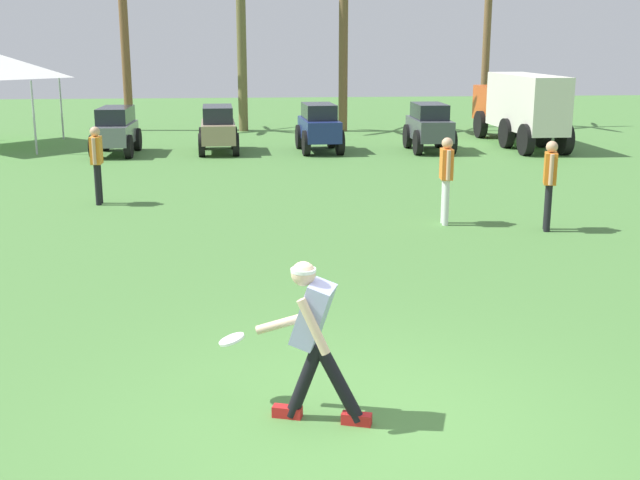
{
  "coord_description": "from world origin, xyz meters",
  "views": [
    {
      "loc": [
        -0.96,
        -6.29,
        3.24
      ],
      "look_at": [
        -0.1,
        2.98,
        0.9
      ],
      "focal_mm": 45.0,
      "sensor_mm": 36.0,
      "label": 1
    }
  ],
  "objects_px": {
    "parked_car_slot_b": "(218,128)",
    "frisbee_thrower": "(313,333)",
    "parked_car_slot_c": "(319,126)",
    "palm_tree_far_left": "(124,15)",
    "teammate_midfield": "(97,158)",
    "parked_car_slot_d": "(429,126)",
    "frisbee_in_flight": "(232,339)",
    "palm_tree_far_right": "(487,33)",
    "parked_car_slot_a": "(116,129)",
    "teammate_deep": "(550,177)",
    "palm_tree_right_of_centre": "(344,27)",
    "palm_tree_left_of_centre": "(241,14)",
    "teammate_near_sideline": "(446,172)",
    "box_truck": "(520,106)"
  },
  "relations": [
    {
      "from": "teammate_deep",
      "to": "palm_tree_far_left",
      "type": "xyz_separation_m",
      "value": [
        -9.39,
        16.69,
        3.11
      ]
    },
    {
      "from": "parked_car_slot_b",
      "to": "parked_car_slot_d",
      "type": "height_order",
      "value": "parked_car_slot_d"
    },
    {
      "from": "parked_car_slot_d",
      "to": "palm_tree_right_of_centre",
      "type": "distance_m",
      "value": 6.6
    },
    {
      "from": "parked_car_slot_c",
      "to": "palm_tree_far_left",
      "type": "height_order",
      "value": "palm_tree_far_left"
    },
    {
      "from": "palm_tree_far_right",
      "to": "parked_car_slot_d",
      "type": "bearing_deg",
      "value": -118.66
    },
    {
      "from": "palm_tree_far_left",
      "to": "palm_tree_right_of_centre",
      "type": "xyz_separation_m",
      "value": [
        7.72,
        -0.88,
        -0.41
      ]
    },
    {
      "from": "parked_car_slot_d",
      "to": "palm_tree_far_right",
      "type": "height_order",
      "value": "palm_tree_far_right"
    },
    {
      "from": "frisbee_in_flight",
      "to": "teammate_midfield",
      "type": "distance_m",
      "value": 9.79
    },
    {
      "from": "parked_car_slot_d",
      "to": "parked_car_slot_a",
      "type": "bearing_deg",
      "value": 178.77
    },
    {
      "from": "palm_tree_far_left",
      "to": "parked_car_slot_a",
      "type": "bearing_deg",
      "value": -85.62
    },
    {
      "from": "teammate_midfield",
      "to": "parked_car_slot_d",
      "type": "height_order",
      "value": "teammate_midfield"
    },
    {
      "from": "teammate_deep",
      "to": "parked_car_slot_d",
      "type": "xyz_separation_m",
      "value": [
        0.22,
        10.19,
        -0.2
      ]
    },
    {
      "from": "teammate_deep",
      "to": "teammate_near_sideline",
      "type": "bearing_deg",
      "value": 158.77
    },
    {
      "from": "frisbee_thrower",
      "to": "parked_car_slot_a",
      "type": "distance_m",
      "value": 17.67
    },
    {
      "from": "frisbee_in_flight",
      "to": "teammate_midfield",
      "type": "relative_size",
      "value": 0.17
    },
    {
      "from": "teammate_near_sideline",
      "to": "teammate_midfield",
      "type": "distance_m",
      "value": 6.93
    },
    {
      "from": "teammate_near_sideline",
      "to": "palm_tree_far_right",
      "type": "distance_m",
      "value": 17.14
    },
    {
      "from": "palm_tree_left_of_centre",
      "to": "parked_car_slot_a",
      "type": "bearing_deg",
      "value": -122.63
    },
    {
      "from": "parked_car_slot_b",
      "to": "palm_tree_far_right",
      "type": "xyz_separation_m",
      "value": [
        9.77,
        6.16,
        2.73
      ]
    },
    {
      "from": "teammate_midfield",
      "to": "parked_car_slot_b",
      "type": "bearing_deg",
      "value": 73.9
    },
    {
      "from": "parked_car_slot_b",
      "to": "teammate_deep",
      "type": "bearing_deg",
      "value": -60.42
    },
    {
      "from": "teammate_midfield",
      "to": "parked_car_slot_a",
      "type": "relative_size",
      "value": 0.65
    },
    {
      "from": "teammate_near_sideline",
      "to": "teammate_deep",
      "type": "distance_m",
      "value": 1.77
    },
    {
      "from": "teammate_near_sideline",
      "to": "frisbee_in_flight",
      "type": "bearing_deg",
      "value": -117.95
    },
    {
      "from": "palm_tree_far_right",
      "to": "parked_car_slot_a",
      "type": "bearing_deg",
      "value": -153.53
    },
    {
      "from": "frisbee_in_flight",
      "to": "palm_tree_far_right",
      "type": "distance_m",
      "value": 24.93
    },
    {
      "from": "palm_tree_right_of_centre",
      "to": "palm_tree_far_right",
      "type": "distance_m",
      "value": 5.52
    },
    {
      "from": "parked_car_slot_d",
      "to": "palm_tree_left_of_centre",
      "type": "xyz_separation_m",
      "value": [
        -5.48,
        5.89,
        3.36
      ]
    },
    {
      "from": "teammate_deep",
      "to": "parked_car_slot_a",
      "type": "distance_m",
      "value": 13.68
    },
    {
      "from": "teammate_midfield",
      "to": "parked_car_slot_a",
      "type": "distance_m",
      "value": 7.38
    },
    {
      "from": "teammate_deep",
      "to": "palm_tree_far_right",
      "type": "relative_size",
      "value": 0.28
    },
    {
      "from": "parked_car_slot_b",
      "to": "frisbee_thrower",
      "type": "bearing_deg",
      "value": -85.55
    },
    {
      "from": "frisbee_in_flight",
      "to": "parked_car_slot_c",
      "type": "xyz_separation_m",
      "value": [
        2.31,
        16.72,
        0.14
      ]
    },
    {
      "from": "teammate_near_sideline",
      "to": "palm_tree_far_left",
      "type": "distance_m",
      "value": 18.09
    },
    {
      "from": "teammate_midfield",
      "to": "parked_car_slot_d",
      "type": "distance_m",
      "value": 11.01
    },
    {
      "from": "frisbee_thrower",
      "to": "parked_car_slot_d",
      "type": "xyz_separation_m",
      "value": [
        4.86,
        16.95,
        -0.06
      ]
    },
    {
      "from": "frisbee_in_flight",
      "to": "teammate_midfield",
      "type": "height_order",
      "value": "teammate_midfield"
    },
    {
      "from": "teammate_near_sideline",
      "to": "palm_tree_left_of_centre",
      "type": "relative_size",
      "value": 0.22
    },
    {
      "from": "teammate_midfield",
      "to": "parked_car_slot_c",
      "type": "xyz_separation_m",
      "value": [
        5.12,
        7.35,
        -0.2
      ]
    },
    {
      "from": "palm_tree_left_of_centre",
      "to": "parked_car_slot_b",
      "type": "bearing_deg",
      "value": -97.47
    },
    {
      "from": "frisbee_thrower",
      "to": "parked_car_slot_b",
      "type": "height_order",
      "value": "frisbee_thrower"
    },
    {
      "from": "teammate_near_sideline",
      "to": "teammate_deep",
      "type": "height_order",
      "value": "same"
    },
    {
      "from": "frisbee_thrower",
      "to": "parked_car_slot_b",
      "type": "distance_m",
      "value": 17.36
    },
    {
      "from": "frisbee_in_flight",
      "to": "palm_tree_right_of_centre",
      "type": "xyz_separation_m",
      "value": [
        3.68,
        22.13,
        3.03
      ]
    },
    {
      "from": "parked_car_slot_a",
      "to": "parked_car_slot_b",
      "type": "bearing_deg",
      "value": 3.14
    },
    {
      "from": "parked_car_slot_d",
      "to": "box_truck",
      "type": "xyz_separation_m",
      "value": [
        3.09,
        1.1,
        0.49
      ]
    },
    {
      "from": "parked_car_slot_a",
      "to": "palm_tree_right_of_centre",
      "type": "relative_size",
      "value": 0.41
    },
    {
      "from": "parked_car_slot_a",
      "to": "frisbee_thrower",
      "type": "bearing_deg",
      "value": -76.04
    },
    {
      "from": "parked_car_slot_c",
      "to": "parked_car_slot_d",
      "type": "height_order",
      "value": "same"
    },
    {
      "from": "teammate_near_sideline",
      "to": "box_truck",
      "type": "relative_size",
      "value": 0.26
    }
  ]
}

